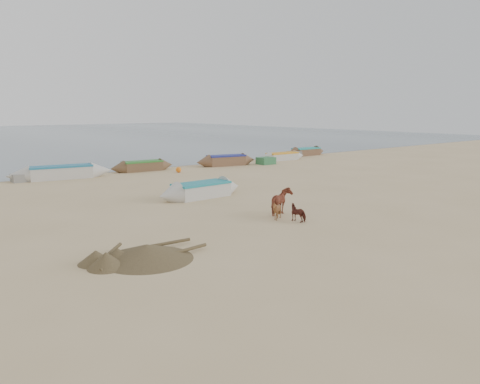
{
  "coord_description": "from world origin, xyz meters",
  "views": [
    {
      "loc": [
        -14.17,
        -13.64,
        5.02
      ],
      "look_at": [
        0.0,
        4.0,
        1.0
      ],
      "focal_mm": 35.0,
      "sensor_mm": 36.0,
      "label": 1
    }
  ],
  "objects_px": {
    "near_canoe": "(201,190)",
    "cow_adult": "(281,202)",
    "calf_front": "(277,210)",
    "calf_right": "(299,213)"
  },
  "relations": [
    {
      "from": "calf_right",
      "to": "near_canoe",
      "type": "relative_size",
      "value": 0.14
    },
    {
      "from": "calf_front",
      "to": "calf_right",
      "type": "bearing_deg",
      "value": 48.88
    },
    {
      "from": "calf_front",
      "to": "near_canoe",
      "type": "distance_m",
      "value": 6.77
    },
    {
      "from": "near_canoe",
      "to": "cow_adult",
      "type": "bearing_deg",
      "value": -88.5
    },
    {
      "from": "cow_adult",
      "to": "calf_front",
      "type": "height_order",
      "value": "cow_adult"
    },
    {
      "from": "cow_adult",
      "to": "near_canoe",
      "type": "relative_size",
      "value": 0.27
    },
    {
      "from": "calf_front",
      "to": "near_canoe",
      "type": "height_order",
      "value": "near_canoe"
    },
    {
      "from": "cow_adult",
      "to": "calf_right",
      "type": "height_order",
      "value": "cow_adult"
    },
    {
      "from": "cow_adult",
      "to": "near_canoe",
      "type": "xyz_separation_m",
      "value": [
        -0.45,
        6.14,
        -0.2
      ]
    },
    {
      "from": "calf_front",
      "to": "calf_right",
      "type": "height_order",
      "value": "calf_front"
    }
  ]
}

